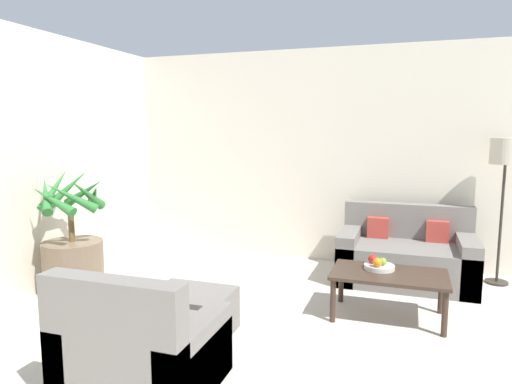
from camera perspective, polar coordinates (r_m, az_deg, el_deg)
The scene contains 11 objects.
wall_back at distance 5.82m, azimuth 17.06°, elevation 4.11°, with size 8.53×0.06×2.70m.
potted_palm at distance 5.08m, azimuth -21.90°, elevation -7.36°, with size 0.74×0.75×1.31m.
sofa_loveseat at distance 5.41m, azimuth 18.22°, elevation -7.70°, with size 1.44×0.87×0.83m.
floor_lamp at distance 5.57m, azimuth 28.74°, elevation 3.53°, with size 0.32×0.32×1.60m.
coffee_table at distance 4.34m, azimuth 16.28°, elevation -10.33°, with size 1.01×0.60×0.42m.
fruit_bowl at distance 4.40m, azimuth 15.16°, elevation -9.03°, with size 0.27×0.27×0.04m.
apple_red at distance 4.41m, azimuth 14.36°, elevation -8.10°, with size 0.08×0.08×0.08m.
apple_green at distance 4.38m, azimuth 15.57°, elevation -8.36°, with size 0.07×0.07×0.07m.
orange_fruit at distance 4.31m, azimuth 14.93°, elevation -8.49°, with size 0.08×0.08×0.08m.
armchair at distance 3.22m, azimuth -14.19°, elevation -18.75°, with size 0.92×0.81×0.85m.
ottoman at distance 3.96m, azimuth -7.99°, elevation -14.67°, with size 0.66×0.51×0.37m.
Camera 1 is at (0.16, 0.88, 1.70)m, focal length 32.00 mm.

